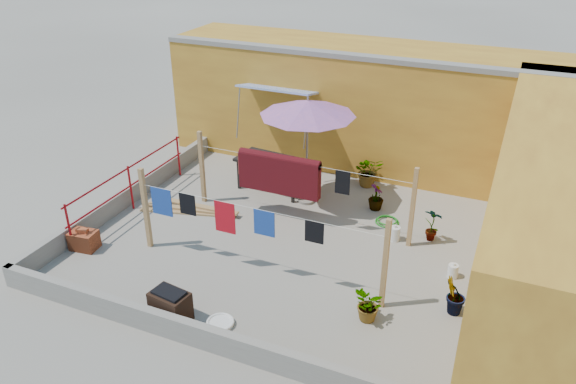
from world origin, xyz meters
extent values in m
plane|color=#9E998E|center=(0.00, 0.00, 0.00)|extent=(80.00, 80.00, 0.00)
cube|color=gold|center=(0.50, 4.70, 1.60)|extent=(11.00, 2.40, 3.20)
cube|color=gray|center=(0.50, 3.65, 3.15)|extent=(11.00, 0.35, 0.12)
cube|color=#2D51B2|center=(-1.60, 3.15, 2.25)|extent=(2.00, 0.79, 0.22)
cylinder|color=gray|center=(-2.55, 2.78, 1.60)|extent=(0.03, 0.30, 1.28)
cylinder|color=gray|center=(-0.65, 2.78, 1.60)|extent=(0.03, 0.30, 1.28)
cube|color=gold|center=(5.20, 0.00, 1.60)|extent=(2.40, 9.00, 3.20)
cube|color=gray|center=(0.00, -3.58, 0.22)|extent=(8.30, 0.16, 0.44)
cube|color=gray|center=(-4.08, 0.00, 0.22)|extent=(0.16, 7.30, 0.44)
cylinder|color=maroon|center=(-3.85, -2.20, 0.55)|extent=(0.05, 0.05, 1.10)
cylinder|color=maroon|center=(-3.85, -0.20, 0.55)|extent=(0.05, 0.05, 1.10)
cylinder|color=maroon|center=(-3.85, 1.80, 0.55)|extent=(0.05, 0.05, 1.10)
cylinder|color=maroon|center=(-3.85, -0.20, 1.05)|extent=(0.04, 4.20, 0.04)
cylinder|color=maroon|center=(-3.85, -0.20, 0.60)|extent=(0.04, 4.20, 0.04)
cube|color=tan|center=(-2.50, -1.40, 0.90)|extent=(0.09, 0.09, 1.80)
cube|color=tan|center=(2.50, -1.40, 0.90)|extent=(0.09, 0.09, 1.80)
cube|color=tan|center=(2.50, 0.80, 0.90)|extent=(0.09, 0.09, 1.80)
cube|color=tan|center=(-2.50, 0.80, 0.90)|extent=(0.09, 0.09, 1.80)
cylinder|color=silver|center=(0.00, -1.40, 1.45)|extent=(5.00, 0.01, 0.01)
cylinder|color=silver|center=(0.00, 0.80, 1.45)|extent=(5.00, 0.01, 0.01)
cube|color=#440B10|center=(-0.50, 0.80, 1.07)|extent=(1.91, 0.22, 0.85)
cube|color=black|center=(0.98, 0.80, 1.18)|extent=(0.33, 0.02, 0.54)
cube|color=brown|center=(-1.34, 0.80, 1.18)|extent=(0.36, 0.02, 0.54)
cube|color=#1B3D97|center=(-2.08, -1.40, 1.15)|extent=(0.47, 0.02, 0.60)
cube|color=black|center=(-1.47, -1.40, 1.22)|extent=(0.35, 0.02, 0.45)
cube|color=#B20E1A|center=(-0.64, -1.40, 1.12)|extent=(0.43, 0.02, 0.66)
cube|color=#1B3D97|center=(0.19, -1.40, 1.19)|extent=(0.42, 0.02, 0.53)
cube|color=black|center=(1.18, -1.40, 1.23)|extent=(0.36, 0.02, 0.43)
cylinder|color=gray|center=(-0.21, 1.75, 0.03)|extent=(0.39, 0.39, 0.07)
cylinder|color=gray|center=(-0.21, 1.75, 1.26)|extent=(0.05, 0.05, 2.52)
cone|color=#B7629E|center=(-0.21, 1.75, 2.39)|extent=(2.26, 2.26, 0.35)
cylinder|color=gray|center=(-0.21, 1.75, 2.58)|extent=(0.04, 0.04, 0.11)
cube|color=black|center=(-1.23, 2.02, 0.80)|extent=(1.85, 1.06, 0.07)
cube|color=black|center=(-2.04, 1.74, 0.39)|extent=(0.07, 0.07, 0.78)
cube|color=black|center=(-1.97, 2.45, 0.39)|extent=(0.07, 0.07, 0.78)
cube|color=black|center=(-0.50, 1.59, 0.39)|extent=(0.07, 0.07, 0.78)
cube|color=black|center=(-0.42, 2.29, 0.39)|extent=(0.07, 0.07, 0.78)
cube|color=#9B4323|center=(-3.70, -2.02, 0.20)|extent=(0.59, 0.46, 0.40)
cube|color=#B5562A|center=(-3.70, -2.02, 0.43)|extent=(0.26, 0.15, 0.08)
cube|color=tan|center=(-2.59, 0.09, 0.02)|extent=(2.13, 0.71, 0.04)
cube|color=tan|center=(-2.51, 0.21, 0.07)|extent=(2.16, 0.53, 0.04)
cube|color=tan|center=(-2.43, 0.33, 0.12)|extent=(2.17, 0.23, 0.04)
cube|color=black|center=(-0.75, -3.20, 0.27)|extent=(0.71, 0.53, 0.55)
cube|color=black|center=(-0.75, -3.20, 0.57)|extent=(0.59, 0.40, 0.04)
cylinder|color=silver|center=(0.10, -3.00, 0.03)|extent=(0.46, 0.46, 0.06)
torus|color=silver|center=(0.10, -3.00, 0.06)|extent=(0.49, 0.49, 0.05)
cylinder|color=silver|center=(3.53, 0.00, 0.14)|extent=(0.20, 0.20, 0.27)
cylinder|color=silver|center=(3.53, 0.00, 0.29)|extent=(0.05, 0.05, 0.05)
cylinder|color=silver|center=(2.17, 0.88, 0.16)|extent=(0.23, 0.23, 0.31)
cylinder|color=silver|center=(2.17, 0.88, 0.33)|extent=(0.06, 0.06, 0.05)
torus|color=#19721A|center=(1.85, 1.54, 0.02)|extent=(0.54, 0.54, 0.04)
torus|color=#19721A|center=(1.85, 1.54, 0.06)|extent=(0.46, 0.46, 0.04)
imported|color=#1C5618|center=(0.90, 3.20, 0.40)|extent=(0.92, 0.88, 0.80)
imported|color=#1C5618|center=(1.43, 2.06, 0.32)|extent=(0.46, 0.46, 0.64)
imported|color=#1C5618|center=(2.90, 1.20, 0.39)|extent=(0.47, 0.38, 0.78)
imported|color=#1C5618|center=(3.70, -1.11, 0.38)|extent=(0.50, 0.53, 0.75)
imported|color=#1C5618|center=(2.39, -1.88, 0.32)|extent=(0.67, 0.71, 0.63)
camera|label=1|loc=(4.16, -9.44, 6.44)|focal=35.00mm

